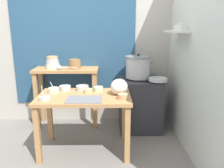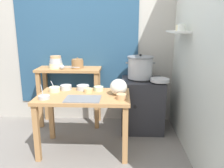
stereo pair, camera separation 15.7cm
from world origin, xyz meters
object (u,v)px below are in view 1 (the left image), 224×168
at_px(prep_table, 84,104).
at_px(prep_bowl_5, 123,96).
at_px(prep_bowl_2, 54,90).
at_px(clay_pot, 75,64).
at_px(wide_pan, 158,79).
at_px(bowl_stack_enamel, 53,63).
at_px(prep_bowl_3, 82,88).
at_px(back_shelf_table, 67,83).
at_px(plastic_bag, 119,87).
at_px(stove_block, 140,104).
at_px(steamer_pot, 138,67).
at_px(prep_bowl_0, 45,98).
at_px(prep_bowl_4, 65,88).
at_px(prep_bowl_6, 98,89).
at_px(serving_tray, 84,99).
at_px(prep_bowl_1, 88,91).
at_px(ladle, 60,68).

xyz_separation_m(prep_table, prep_bowl_5, (0.45, -0.15, 0.14)).
bearing_deg(prep_bowl_2, clay_pot, 75.79).
xyz_separation_m(prep_table, wide_pan, (0.98, 0.47, 0.19)).
relative_size(bowl_stack_enamel, prep_bowl_3, 1.31).
height_order(back_shelf_table, clay_pot, clay_pot).
xyz_separation_m(plastic_bag, prep_bowl_3, (-0.46, 0.20, -0.06)).
height_order(stove_block, steamer_pot, steamer_pot).
xyz_separation_m(plastic_bag, prep_bowl_0, (-0.84, -0.20, -0.07)).
xyz_separation_m(prep_bowl_4, prep_bowl_5, (0.72, -0.37, -0.00)).
relative_size(bowl_stack_enamel, wide_pan, 0.81).
height_order(back_shelf_table, steamer_pot, steamer_pot).
distance_m(clay_pot, prep_bowl_6, 0.74).
distance_m(prep_bowl_2, prep_bowl_3, 0.36).
xyz_separation_m(back_shelf_table, plastic_bag, (0.76, -0.76, 0.14)).
xyz_separation_m(serving_tray, prep_bowl_1, (0.02, 0.28, 0.02)).
bearing_deg(prep_bowl_1, prep_bowl_5, -31.86).
height_order(ladle, prep_bowl_5, ladle).
bearing_deg(prep_bowl_3, serving_tray, -81.05).
distance_m(stove_block, prep_bowl_6, 0.84).
bearing_deg(prep_bowl_4, bowl_stack_enamel, 115.96).
relative_size(prep_bowl_5, prep_bowl_6, 0.95).
height_order(serving_tray, prep_bowl_6, prep_bowl_6).
distance_m(prep_table, prep_bowl_3, 0.27).
height_order(bowl_stack_enamel, wide_pan, bowl_stack_enamel).
bearing_deg(serving_tray, stove_block, 48.17).
xyz_separation_m(stove_block, prep_bowl_6, (-0.60, -0.47, 0.37)).
bearing_deg(serving_tray, bowl_stack_enamel, 120.32).
height_order(back_shelf_table, serving_tray, back_shelf_table).
bearing_deg(prep_bowl_3, plastic_bag, -23.57).
height_order(back_shelf_table, prep_bowl_1, back_shelf_table).
bearing_deg(serving_tray, prep_bowl_4, 126.06).
bearing_deg(ladle, steamer_pot, -0.04).
bearing_deg(plastic_bag, prep_table, -176.57).
bearing_deg(wide_pan, serving_tray, -146.30).
distance_m(prep_bowl_2, prep_bowl_5, 0.88).
relative_size(serving_tray, prep_bowl_6, 3.31).
bearing_deg(prep_bowl_4, wide_pan, 11.37).
xyz_separation_m(clay_pot, prep_bowl_3, (0.17, -0.56, -0.21)).
bearing_deg(plastic_bag, prep_bowl_5, -78.45).
distance_m(prep_bowl_0, prep_bowl_5, 0.87).
height_order(back_shelf_table, ladle, ladle).
distance_m(prep_table, wide_pan, 1.10).
distance_m(serving_tray, prep_bowl_5, 0.44).
height_order(clay_pot, prep_bowl_0, clay_pot).
height_order(prep_bowl_1, prep_bowl_5, prep_bowl_5).
height_order(steamer_pot, clay_pot, steamer_pot).
bearing_deg(ladle, back_shelf_table, 60.35).
xyz_separation_m(bowl_stack_enamel, prep_bowl_0, (0.12, -0.96, -0.24)).
distance_m(stove_block, prep_bowl_2, 1.32).
bearing_deg(prep_bowl_1, prep_bowl_3, 125.13).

